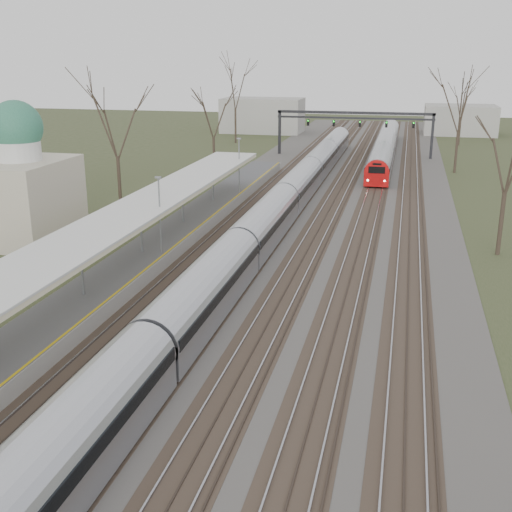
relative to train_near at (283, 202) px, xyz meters
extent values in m
cube|color=#474442|center=(2.50, 6.16, -1.43)|extent=(24.00, 160.00, 0.10)
cube|color=#4C3828|center=(-3.50, 6.16, -1.39)|extent=(2.60, 160.00, 0.06)
cube|color=gray|center=(-4.22, 6.16, -1.32)|extent=(0.07, 160.00, 0.12)
cube|color=gray|center=(-2.78, 6.16, -1.32)|extent=(0.07, 160.00, 0.12)
cube|color=#4C3828|center=(0.00, 6.16, -1.39)|extent=(2.60, 160.00, 0.06)
cube|color=gray|center=(-0.72, 6.16, -1.32)|extent=(0.07, 160.00, 0.12)
cube|color=gray|center=(0.72, 6.16, -1.32)|extent=(0.07, 160.00, 0.12)
cube|color=#4C3828|center=(3.50, 6.16, -1.39)|extent=(2.60, 160.00, 0.06)
cube|color=gray|center=(2.78, 6.16, -1.32)|extent=(0.07, 160.00, 0.12)
cube|color=gray|center=(4.22, 6.16, -1.32)|extent=(0.07, 160.00, 0.12)
cube|color=#4C3828|center=(7.00, 6.16, -1.39)|extent=(2.60, 160.00, 0.06)
cube|color=gray|center=(6.28, 6.16, -1.32)|extent=(0.07, 160.00, 0.12)
cube|color=gray|center=(7.72, 6.16, -1.32)|extent=(0.07, 160.00, 0.12)
cube|color=#4C3828|center=(10.50, 6.16, -1.39)|extent=(2.60, 160.00, 0.06)
cube|color=gray|center=(9.78, 6.16, -1.32)|extent=(0.07, 160.00, 0.12)
cube|color=gray|center=(11.22, 6.16, -1.32)|extent=(0.07, 160.00, 0.12)
cube|color=#9E9B93|center=(-6.55, -11.34, -0.98)|extent=(3.50, 69.00, 1.00)
cylinder|color=slate|center=(-6.55, -22.84, 1.02)|extent=(0.14, 0.14, 3.00)
cylinder|color=slate|center=(-6.55, -14.84, 1.02)|extent=(0.14, 0.14, 3.00)
cylinder|color=slate|center=(-6.55, -6.84, 1.02)|extent=(0.14, 0.14, 3.00)
cylinder|color=slate|center=(-6.55, 1.16, 1.02)|extent=(0.14, 0.14, 3.00)
cube|color=silver|center=(-6.55, -15.84, 2.57)|extent=(4.10, 50.00, 0.12)
cube|color=beige|center=(-6.55, -15.84, 2.40)|extent=(4.10, 50.00, 0.25)
cube|color=beige|center=(-19.50, -10.84, 1.52)|extent=(10.00, 8.00, 6.00)
cylinder|color=silver|center=(-17.50, -10.84, 5.72)|extent=(3.20, 3.20, 2.50)
sphere|color=#29674F|center=(-17.50, -10.84, 6.92)|extent=(3.80, 3.80, 3.80)
cube|color=black|center=(-7.50, 36.16, 1.52)|extent=(0.35, 0.35, 6.00)
cube|color=black|center=(13.00, 36.16, 1.52)|extent=(0.35, 0.35, 6.00)
cube|color=black|center=(2.75, 36.16, 4.42)|extent=(21.00, 0.35, 0.35)
cube|color=black|center=(2.75, 36.16, 3.72)|extent=(21.00, 0.25, 0.25)
cube|color=black|center=(-3.50, 35.96, 3.02)|extent=(0.32, 0.22, 0.85)
sphere|color=#0CFF19|center=(-3.50, 35.82, 3.27)|extent=(0.16, 0.16, 0.16)
cube|color=black|center=(0.00, 35.96, 3.02)|extent=(0.32, 0.22, 0.85)
sphere|color=#0CFF19|center=(0.00, 35.82, 3.27)|extent=(0.16, 0.16, 0.16)
cube|color=black|center=(3.50, 35.96, 3.02)|extent=(0.32, 0.22, 0.85)
sphere|color=#0CFF19|center=(3.50, 35.82, 3.27)|extent=(0.16, 0.16, 0.16)
cube|color=black|center=(7.00, 35.96, 3.02)|extent=(0.32, 0.22, 0.85)
sphere|color=#0CFF19|center=(7.00, 35.82, 3.27)|extent=(0.16, 0.16, 0.16)
cube|color=black|center=(10.50, 35.96, 3.02)|extent=(0.32, 0.22, 0.85)
sphere|color=#0CFF19|center=(10.50, 35.82, 3.27)|extent=(0.16, 0.16, 0.16)
cylinder|color=#2D231C|center=(-14.50, -0.84, 1.00)|extent=(0.30, 0.30, 4.95)
cylinder|color=#2D231C|center=(16.50, -6.84, 0.77)|extent=(0.30, 0.30, 4.50)
cube|color=#A0A2A9|center=(0.00, 0.24, -0.38)|extent=(2.55, 90.00, 1.60)
cylinder|color=#A0A2A9|center=(0.00, 0.24, 0.27)|extent=(2.60, 89.70, 2.60)
cube|color=black|center=(0.00, 0.24, 0.37)|extent=(2.62, 89.40, 0.55)
cube|color=black|center=(0.00, 0.24, -1.30)|extent=(1.80, 89.00, 0.35)
cube|color=#A0A2A9|center=(7.00, 36.86, -0.38)|extent=(2.55, 45.00, 1.60)
cylinder|color=#A0A2A9|center=(7.00, 36.86, 0.27)|extent=(2.60, 44.70, 2.60)
cube|color=black|center=(7.00, 36.86, 0.37)|extent=(2.62, 44.40, 0.55)
cube|color=red|center=(7.00, 14.46, -0.43)|extent=(2.55, 0.50, 1.50)
cylinder|color=red|center=(7.00, 14.51, 0.27)|extent=(2.60, 0.60, 2.60)
cube|color=black|center=(7.00, 14.24, 0.57)|extent=(1.70, 0.12, 0.70)
sphere|color=white|center=(6.15, 14.26, -0.53)|extent=(0.22, 0.22, 0.22)
sphere|color=white|center=(7.85, 14.26, -0.53)|extent=(0.22, 0.22, 0.22)
cube|color=black|center=(7.00, 36.86, -1.30)|extent=(1.80, 44.00, 0.35)
camera|label=1|loc=(9.85, -52.14, 11.87)|focal=45.00mm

